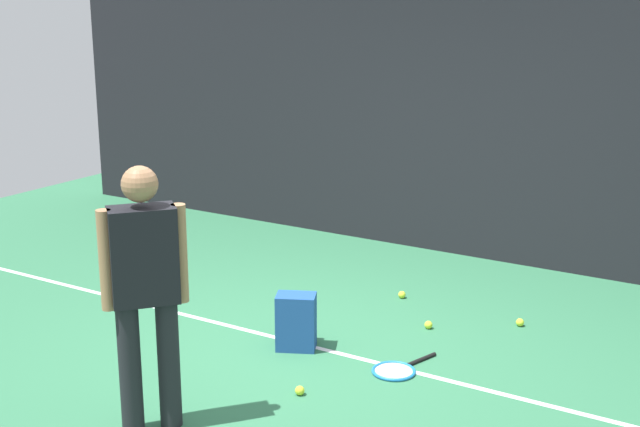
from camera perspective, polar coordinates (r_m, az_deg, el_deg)
ground_plane at (r=6.75m, az=-1.80°, el=-8.98°), size 12.00×12.00×0.00m
back_fence at (r=8.93m, az=8.80°, el=6.12°), size 10.00×0.10×2.80m
court_line at (r=6.85m, az=-1.21°, el=-8.60°), size 9.00×0.05×0.00m
tennis_player at (r=5.37m, az=-11.47°, el=-4.58°), size 0.43×0.45×1.70m
tennis_racket at (r=6.42m, az=5.07°, el=-10.25°), size 0.40×0.64×0.03m
backpack at (r=6.71m, az=-1.57°, el=-7.18°), size 0.36×0.36×0.44m
tennis_ball_near_player at (r=6.05m, az=-1.35°, el=-11.60°), size 0.07×0.07×0.07m
tennis_ball_by_fence at (r=7.18m, az=7.17°, el=-7.30°), size 0.07×0.07×0.07m
tennis_ball_mid_court at (r=7.36m, az=13.06°, el=-7.02°), size 0.07×0.07×0.07m
tennis_ball_far_left at (r=7.83m, az=5.43°, el=-5.36°), size 0.07×0.07×0.07m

